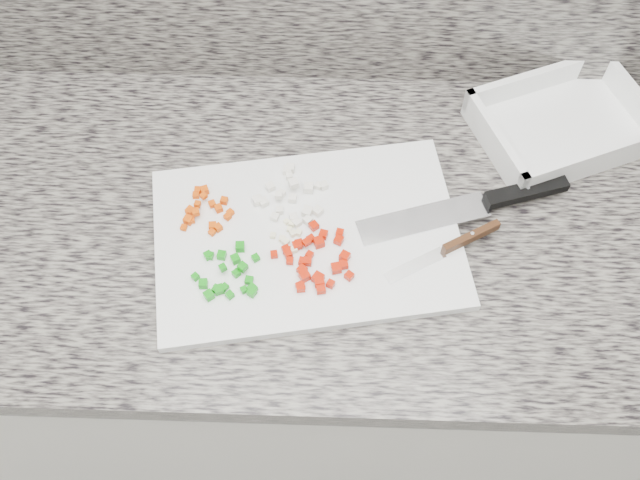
{
  "coord_description": "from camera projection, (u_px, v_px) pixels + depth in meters",
  "views": [
    {
      "loc": [
        0.0,
        0.84,
        1.84
      ],
      "look_at": [
        -0.02,
        1.37,
        0.94
      ],
      "focal_mm": 40.0,
      "sensor_mm": 36.0,
      "label": 1
    }
  ],
  "objects": [
    {
      "name": "onion_pile",
      "position": [
        294.0,
        197.0,
        1.1
      ],
      "size": [
        0.12,
        0.12,
        0.02
      ],
      "color": "white",
      "rests_on": "cutting_board"
    },
    {
      "name": "cutting_board",
      "position": [
        307.0,
        238.0,
        1.08
      ],
      "size": [
        0.51,
        0.38,
        0.02
      ],
      "primitive_type": "cube",
      "rotation": [
        0.0,
        0.0,
        0.18
      ],
      "color": "white",
      "rests_on": "countertop"
    },
    {
      "name": "countertop",
      "position": [
        331.0,
        223.0,
        1.13
      ],
      "size": [
        3.96,
        0.64,
        0.04
      ],
      "primitive_type": "cube",
      "color": "slate",
      "rests_on": "cabinet"
    },
    {
      "name": "red_pepper_pile",
      "position": [
        315.0,
        261.0,
        1.05
      ],
      "size": [
        0.13,
        0.12,
        0.02
      ],
      "color": "#B91702",
      "rests_on": "cutting_board"
    },
    {
      "name": "tray",
      "position": [
        562.0,
        125.0,
        1.18
      ],
      "size": [
        0.33,
        0.28,
        0.06
      ],
      "rotation": [
        0.0,
        0.0,
        0.4
      ],
      "color": "white",
      "rests_on": "countertop"
    },
    {
      "name": "cabinet",
      "position": [
        329.0,
        335.0,
        1.52
      ],
      "size": [
        3.92,
        0.62,
        0.86
      ],
      "primitive_type": "cube",
      "color": "beige",
      "rests_on": "ground"
    },
    {
      "name": "chef_knife",
      "position": [
        491.0,
        201.0,
        1.1
      ],
      "size": [
        0.33,
        0.14,
        0.02
      ],
      "rotation": [
        0.0,
        0.0,
        0.31
      ],
      "color": "silver",
      "rests_on": "cutting_board"
    },
    {
      "name": "green_pepper_pile",
      "position": [
        228.0,
        274.0,
        1.04
      ],
      "size": [
        0.1,
        0.1,
        0.02
      ],
      "color": "#0C870D",
      "rests_on": "cutting_board"
    },
    {
      "name": "carrot_pile",
      "position": [
        204.0,
        210.0,
        1.09
      ],
      "size": [
        0.08,
        0.09,
        0.02
      ],
      "color": "#D24604",
      "rests_on": "cutting_board"
    },
    {
      "name": "garlic_pile",
      "position": [
        290.0,
        235.0,
        1.07
      ],
      "size": [
        0.05,
        0.06,
        0.01
      ],
      "color": "#F6EFBE",
      "rests_on": "cutting_board"
    },
    {
      "name": "paring_knife",
      "position": [
        457.0,
        244.0,
        1.06
      ],
      "size": [
        0.18,
        0.11,
        0.02
      ],
      "rotation": [
        0.0,
        0.0,
        0.52
      ],
      "color": "silver",
      "rests_on": "cutting_board"
    }
  ]
}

